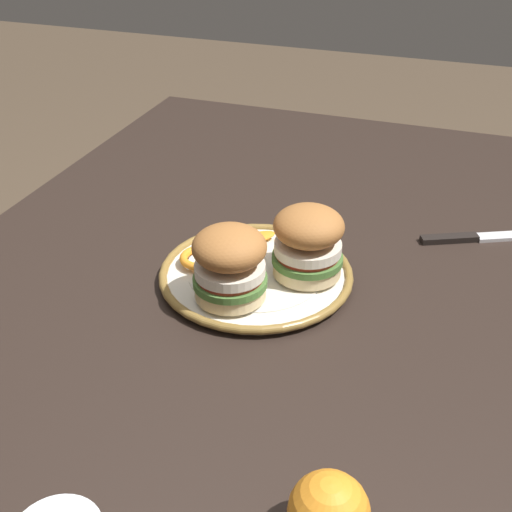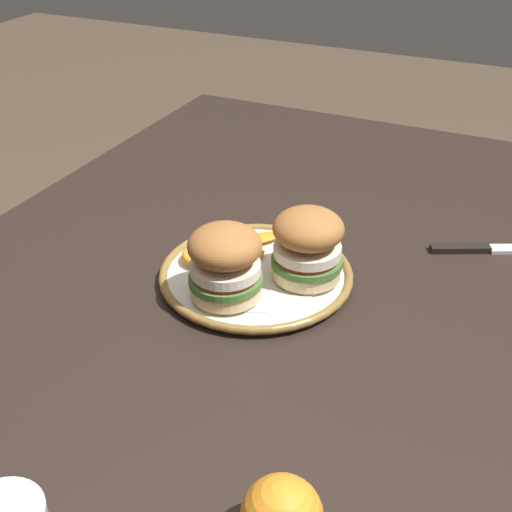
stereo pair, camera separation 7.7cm
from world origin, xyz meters
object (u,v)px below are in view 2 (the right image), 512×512
at_px(dining_table, 278,356).
at_px(sandwich_half_left, 308,244).
at_px(dinner_plate, 256,274).
at_px(sandwich_half_right, 225,261).
at_px(table_knife, 492,249).

distance_m(dining_table, sandwich_half_left, 0.16).
xyz_separation_m(dining_table, dinner_plate, (0.05, 0.06, 0.09)).
xyz_separation_m(sandwich_half_right, table_knife, (0.29, -0.30, -0.07)).
bearing_deg(sandwich_half_left, dining_table, 171.20).
distance_m(dinner_plate, table_knife, 0.37).
bearing_deg(sandwich_half_left, sandwich_half_right, 137.11).
xyz_separation_m(dining_table, table_knife, (0.28, -0.23, 0.08)).
relative_size(dinner_plate, sandwich_half_right, 2.01).
relative_size(dining_table, dinner_plate, 5.43).
bearing_deg(sandwich_half_right, dinner_plate, -9.02).
bearing_deg(dining_table, table_knife, -40.18).
bearing_deg(sandwich_half_left, table_knife, -47.04).
distance_m(dining_table, dinner_plate, 0.12).
relative_size(sandwich_half_right, table_knife, 0.66).
distance_m(dinner_plate, sandwich_half_right, 0.09).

